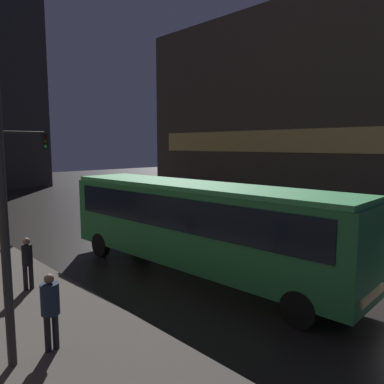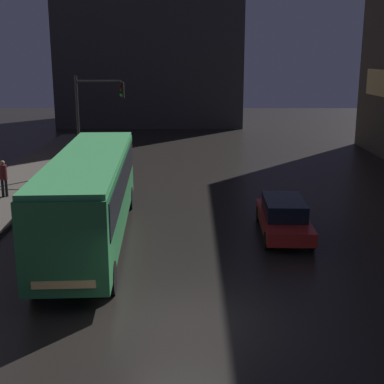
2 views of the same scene
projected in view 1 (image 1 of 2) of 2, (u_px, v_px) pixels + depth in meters
building_right_block at (294, 109)px, 34.18m from camera, size 10.07×27.84×15.97m
bus_near at (197, 220)px, 13.30m from camera, size 3.04×12.05×3.34m
car_taxi at (286, 223)px, 19.11m from camera, size 1.93×4.84×1.42m
pedestrian_near at (27, 260)px, 11.73m from camera, size 0.35×0.35×1.67m
pedestrian_far at (50, 304)px, 8.22m from camera, size 0.54×0.54×1.76m
traffic_light_main at (16, 161)px, 20.49m from camera, size 2.82×0.35×5.70m
street_lamp_sidewalk at (8, 91)px, 7.24m from camera, size 1.25×0.36×8.59m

